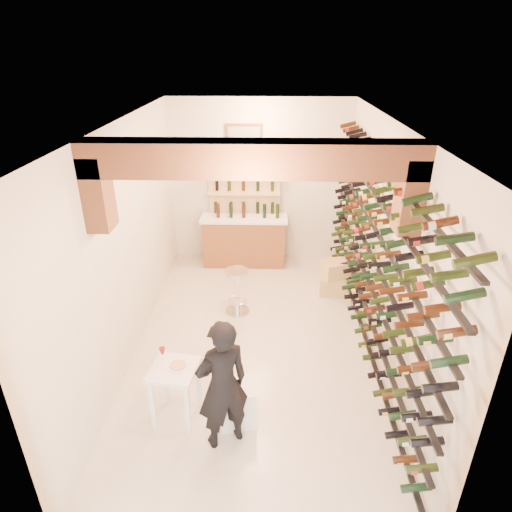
{
  "coord_description": "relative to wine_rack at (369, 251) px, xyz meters",
  "views": [
    {
      "loc": [
        0.16,
        -5.38,
        4.07
      ],
      "look_at": [
        0.0,
        0.3,
        1.3
      ],
      "focal_mm": 30.75,
      "sensor_mm": 36.0,
      "label": 1
    }
  ],
  "objects": [
    {
      "name": "ground",
      "position": [
        -1.53,
        0.0,
        -1.55
      ],
      "size": [
        6.0,
        6.0,
        0.0
      ],
      "primitive_type": "plane",
      "color": "beige",
      "rests_on": "ground"
    },
    {
      "name": "crate_upper",
      "position": [
        -0.13,
        1.49,
        -1.06
      ],
      "size": [
        0.59,
        0.49,
        0.3
      ],
      "primitive_type": "cube",
      "rotation": [
        0.0,
        0.0,
        0.3
      ],
      "color": "tan",
      "rests_on": "crate_lower"
    },
    {
      "name": "back_shelving",
      "position": [
        -1.83,
        2.89,
        -0.38
      ],
      "size": [
        1.4,
        0.31,
        2.73
      ],
      "color": "#DFB57D",
      "rests_on": "ground"
    },
    {
      "name": "white_stool",
      "position": [
        -1.7,
        -1.51,
        -1.29
      ],
      "size": [
        0.48,
        0.48,
        0.52
      ],
      "primitive_type": "cube",
      "rotation": [
        0.0,
        0.0,
        0.19
      ],
      "color": "white",
      "rests_on": "ground"
    },
    {
      "name": "crate_lower",
      "position": [
        -0.13,
        1.49,
        -1.38
      ],
      "size": [
        0.61,
        0.46,
        0.34
      ],
      "primitive_type": "cube",
      "rotation": [
        0.0,
        0.0,
        -0.11
      ],
      "color": "tan",
      "rests_on": "ground"
    },
    {
      "name": "person",
      "position": [
        -1.83,
        -1.82,
        -0.74
      ],
      "size": [
        0.7,
        0.62,
        1.61
      ],
      "primitive_type": "imported",
      "rotation": [
        0.0,
        0.0,
        3.63
      ],
      "color": "black",
      "rests_on": "ground"
    },
    {
      "name": "tasting_table",
      "position": [
        -2.42,
        -1.5,
        -0.93
      ],
      "size": [
        0.59,
        0.59,
        0.91
      ],
      "rotation": [
        0.0,
        0.0,
        -0.15
      ],
      "color": "white",
      "rests_on": "ground"
    },
    {
      "name": "room_shell",
      "position": [
        -1.53,
        -0.26,
        0.7
      ],
      "size": [
        3.52,
        6.02,
        3.21
      ],
      "color": "beige",
      "rests_on": "ground"
    },
    {
      "name": "chrome_barstool",
      "position": [
        -1.85,
        0.81,
        -1.09
      ],
      "size": [
        0.41,
        0.41,
        0.79
      ],
      "rotation": [
        0.0,
        0.0,
        0.36
      ],
      "color": "silver",
      "rests_on": "ground"
    },
    {
      "name": "wine_rack",
      "position": [
        0.0,
        0.0,
        0.0
      ],
      "size": [
        0.32,
        5.7,
        2.56
      ],
      "color": "black",
      "rests_on": "ground"
    },
    {
      "name": "back_counter",
      "position": [
        -1.83,
        2.65,
        -1.02
      ],
      "size": [
        1.7,
        0.62,
        1.29
      ],
      "color": "brown",
      "rests_on": "ground"
    }
  ]
}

